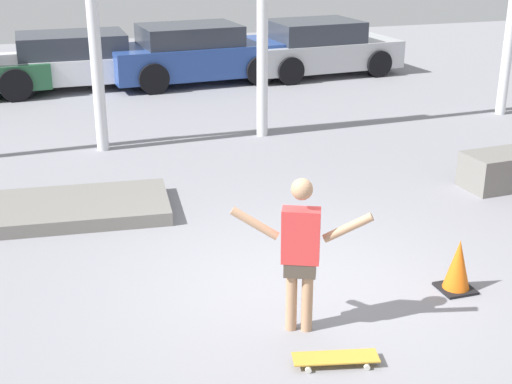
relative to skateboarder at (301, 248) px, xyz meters
name	(u,v)px	position (x,y,z in m)	size (l,w,h in m)	color
ground_plane	(300,287)	(0.32, 0.78, -0.86)	(36.00, 36.00, 0.00)	gray
skateboarder	(301,248)	(0.00, 0.00, 0.00)	(1.22, 0.61, 1.53)	tan
skateboard	(336,358)	(0.10, -0.64, -0.80)	(0.79, 0.38, 0.08)	gold
manual_pad	(76,208)	(-1.79, 3.60, -0.77)	(2.44, 1.35, 0.18)	slate
parked_car_white	(78,60)	(-1.06, 11.63, -0.24)	(4.42, 1.93, 1.26)	white
parked_car_blue	(195,54)	(1.66, 11.28, -0.18)	(4.27, 2.16, 1.38)	#284793
parked_car_silver	(318,48)	(4.86, 11.31, -0.20)	(4.05, 2.24, 1.35)	#B7BABF
traffic_cone	(458,266)	(1.87, 0.22, -0.58)	(0.35, 0.35, 0.58)	black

